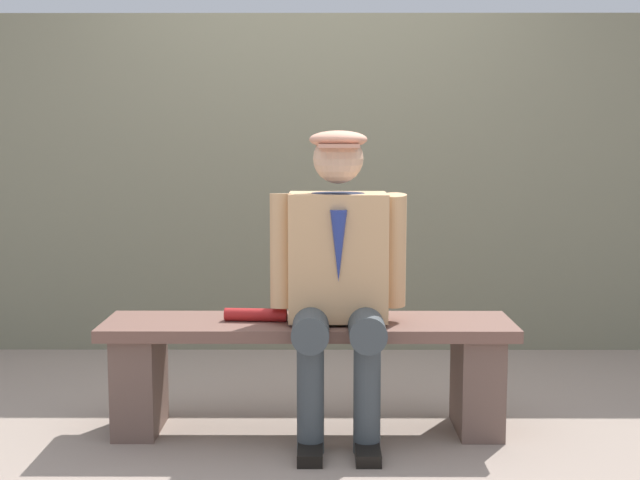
% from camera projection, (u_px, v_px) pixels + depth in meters
% --- Properties ---
extents(ground_plane, '(30.00, 30.00, 0.00)m').
position_uv_depth(ground_plane, '(308.00, 430.00, 3.71)').
color(ground_plane, gray).
extents(bench, '(1.76, 0.42, 0.49)m').
position_uv_depth(bench, '(308.00, 359.00, 3.67)').
color(bench, brown).
rests_on(bench, ground).
extents(seated_man, '(0.58, 0.60, 1.30)m').
position_uv_depth(seated_man, '(338.00, 269.00, 3.56)').
color(seated_man, tan).
rests_on(seated_man, ground).
extents(rolled_magazine, '(0.27, 0.08, 0.06)m').
position_uv_depth(rolled_magazine, '(256.00, 315.00, 3.63)').
color(rolled_magazine, '#B21E1E').
rests_on(rolled_magazine, bench).
extents(stadium_wall, '(12.00, 0.24, 1.99)m').
position_uv_depth(stadium_wall, '(312.00, 184.00, 5.13)').
color(stadium_wall, slate).
rests_on(stadium_wall, ground).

